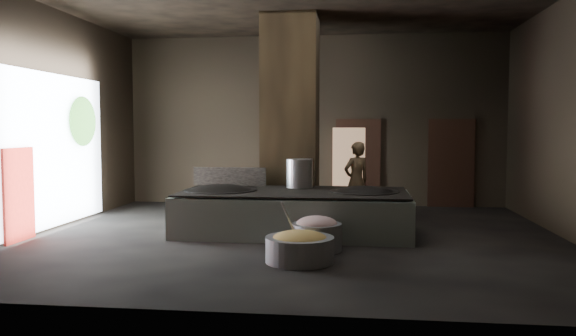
# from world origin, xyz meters

# --- Properties ---
(floor) EXTENTS (10.00, 9.00, 0.10)m
(floor) POSITION_xyz_m (0.00, 0.00, -0.05)
(floor) COLOR black
(floor) RESTS_ON ground
(back_wall) EXTENTS (10.00, 0.10, 4.50)m
(back_wall) POSITION_xyz_m (0.00, 4.55, 2.25)
(back_wall) COLOR black
(back_wall) RESTS_ON ground
(front_wall) EXTENTS (10.00, 0.10, 4.50)m
(front_wall) POSITION_xyz_m (0.00, -4.55, 2.25)
(front_wall) COLOR black
(front_wall) RESTS_ON ground
(left_wall) EXTENTS (0.10, 9.00, 4.50)m
(left_wall) POSITION_xyz_m (-5.05, 0.00, 2.25)
(left_wall) COLOR black
(left_wall) RESTS_ON ground
(pillar) EXTENTS (1.20, 1.20, 4.50)m
(pillar) POSITION_xyz_m (-0.30, 1.90, 2.25)
(pillar) COLOR black
(pillar) RESTS_ON ground
(hearth_platform) EXTENTS (4.48, 2.18, 0.77)m
(hearth_platform) POSITION_xyz_m (-0.04, 0.30, 0.39)
(hearth_platform) COLOR #B8CCB8
(hearth_platform) RESTS_ON ground
(platform_cap) EXTENTS (4.35, 2.09, 0.03)m
(platform_cap) POSITION_xyz_m (-0.04, 0.30, 0.82)
(platform_cap) COLOR black
(platform_cap) RESTS_ON hearth_platform
(wok_left) EXTENTS (1.40, 1.40, 0.39)m
(wok_left) POSITION_xyz_m (-1.49, 0.25, 0.75)
(wok_left) COLOR black
(wok_left) RESTS_ON hearth_platform
(wok_left_rim) EXTENTS (1.43, 1.43, 0.05)m
(wok_left_rim) POSITION_xyz_m (-1.49, 0.25, 0.82)
(wok_left_rim) COLOR black
(wok_left_rim) RESTS_ON hearth_platform
(wok_right) EXTENTS (1.31, 1.31, 0.37)m
(wok_right) POSITION_xyz_m (1.31, 0.35, 0.75)
(wok_right) COLOR black
(wok_right) RESTS_ON hearth_platform
(wok_right_rim) EXTENTS (1.34, 1.34, 0.05)m
(wok_right_rim) POSITION_xyz_m (1.31, 0.35, 0.82)
(wok_right_rim) COLOR black
(wok_right_rim) RESTS_ON hearth_platform
(stock_pot) EXTENTS (0.54, 0.54, 0.58)m
(stock_pot) POSITION_xyz_m (0.01, 0.85, 1.13)
(stock_pot) COLOR #AFB4B7
(stock_pot) RESTS_ON hearth_platform
(splash_guard) EXTENTS (1.55, 0.08, 0.39)m
(splash_guard) POSITION_xyz_m (-1.49, 1.05, 1.03)
(splash_guard) COLOR black
(splash_guard) RESTS_ON hearth_platform
(cook) EXTENTS (0.76, 0.70, 1.75)m
(cook) POSITION_xyz_m (1.16, 2.11, 0.87)
(cook) COLOR brown
(cook) RESTS_ON ground
(veg_basin) EXTENTS (1.34, 1.34, 0.39)m
(veg_basin) POSITION_xyz_m (0.30, -2.05, 0.19)
(veg_basin) COLOR gray
(veg_basin) RESTS_ON ground
(veg_fill) EXTENTS (0.87, 0.87, 0.27)m
(veg_fill) POSITION_xyz_m (0.30, -2.05, 0.35)
(veg_fill) COLOR #A0AE54
(veg_fill) RESTS_ON veg_basin
(ladle) EXTENTS (0.31, 0.32, 0.75)m
(ladle) POSITION_xyz_m (0.15, -1.90, 0.55)
(ladle) COLOR #AFB4B7
(ladle) RESTS_ON veg_basin
(meat_basin) EXTENTS (0.84, 0.84, 0.46)m
(meat_basin) POSITION_xyz_m (0.51, -1.21, 0.23)
(meat_basin) COLOR gray
(meat_basin) RESTS_ON ground
(meat_fill) EXTENTS (0.69, 0.69, 0.26)m
(meat_fill) POSITION_xyz_m (0.51, -1.21, 0.45)
(meat_fill) COLOR #AC6767
(meat_fill) RESTS_ON meat_basin
(doorway_near) EXTENTS (1.18, 0.08, 2.38)m
(doorway_near) POSITION_xyz_m (1.20, 4.45, 1.10)
(doorway_near) COLOR black
(doorway_near) RESTS_ON ground
(doorway_near_glow) EXTENTS (0.86, 0.04, 2.03)m
(doorway_near_glow) POSITION_xyz_m (0.96, 4.42, 1.05)
(doorway_near_glow) COLOR #8C6647
(doorway_near_glow) RESTS_ON ground
(doorway_far) EXTENTS (1.18, 0.08, 2.38)m
(doorway_far) POSITION_xyz_m (3.60, 4.45, 1.10)
(doorway_far) COLOR black
(doorway_far) RESTS_ON ground
(doorway_far_glow) EXTENTS (0.84, 0.04, 2.00)m
(doorway_far_glow) POSITION_xyz_m (3.63, 4.58, 1.05)
(doorway_far_glow) COLOR #8C6647
(doorway_far_glow) RESTS_ON ground
(left_opening) EXTENTS (0.04, 4.20, 3.10)m
(left_opening) POSITION_xyz_m (-4.95, 0.20, 1.60)
(left_opening) COLOR white
(left_opening) RESTS_ON ground
(pavilion_sliver) EXTENTS (0.05, 0.90, 1.70)m
(pavilion_sliver) POSITION_xyz_m (-4.88, -1.10, 0.85)
(pavilion_sliver) COLOR maroon
(pavilion_sliver) RESTS_ON ground
(tree_silhouette) EXTENTS (0.28, 1.10, 1.10)m
(tree_silhouette) POSITION_xyz_m (-4.85, 1.30, 2.20)
(tree_silhouette) COLOR #194714
(tree_silhouette) RESTS_ON left_opening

